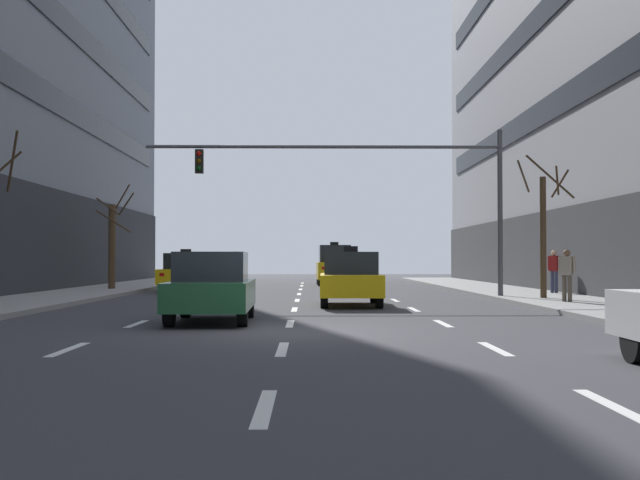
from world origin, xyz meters
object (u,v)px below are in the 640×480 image
object	(u,v)px
pedestrian_0	(554,268)
pedestrian_1	(567,272)
car_driving_0	(212,288)
taxi_driving_3	(186,272)
taxi_driving_1	(350,279)
taxi_driving_2	(334,265)
traffic_signal_0	(380,177)
street_tree_1	(544,228)
street_tree_2	(112,243)

from	to	relation	value
pedestrian_0	pedestrian_1	bearing A→B (deg)	-103.70
car_driving_0	taxi_driving_3	world-z (taller)	taxi_driving_3
pedestrian_0	pedestrian_1	xyz separation A→B (m)	(-1.55, -6.35, -0.03)
taxi_driving_1	taxi_driving_3	distance (m)	13.04
taxi_driving_2	traffic_signal_0	world-z (taller)	traffic_signal_0
taxi_driving_3	street_tree_1	size ratio (longest dim) A/B	0.97
street_tree_2	traffic_signal_0	bearing A→B (deg)	-31.93
traffic_signal_0	taxi_driving_1	bearing A→B (deg)	-108.45
taxi_driving_1	traffic_signal_0	distance (m)	5.20
taxi_driving_1	taxi_driving_2	world-z (taller)	taxi_driving_2
car_driving_0	taxi_driving_2	bearing A→B (deg)	82.07
street_tree_2	pedestrian_0	distance (m)	18.54
street_tree_1	car_driving_0	bearing A→B (deg)	-140.12
traffic_signal_0	pedestrian_0	size ratio (longest dim) A/B	7.73
taxi_driving_3	pedestrian_0	distance (m)	15.70
traffic_signal_0	pedestrian_1	bearing A→B (deg)	-37.12
street_tree_2	pedestrian_0	bearing A→B (deg)	-14.31
taxi_driving_3	street_tree_1	bearing A→B (deg)	-34.74
taxi_driving_2	pedestrian_1	size ratio (longest dim) A/B	2.86
pedestrian_1	pedestrian_0	bearing A→B (deg)	76.30
car_driving_0	street_tree_2	xyz separation A→B (m)	(-6.40, 16.91, 1.33)
car_driving_0	pedestrian_1	bearing A→B (deg)	30.91
street_tree_2	pedestrian_1	distance (m)	19.72
taxi_driving_1	street_tree_1	world-z (taller)	street_tree_1
taxi_driving_1	taxi_driving_3	bearing A→B (deg)	121.05
car_driving_0	street_tree_1	world-z (taller)	street_tree_1
taxi_driving_3	pedestrian_1	size ratio (longest dim) A/B	2.86
taxi_driving_3	street_tree_1	xyz separation A→B (m)	(13.25, -9.19, 1.62)
traffic_signal_0	street_tree_1	xyz separation A→B (m)	(5.31, -1.67, -1.85)
pedestrian_0	car_driving_0	bearing A→B (deg)	-133.10
pedestrian_1	taxi_driving_2	bearing A→B (deg)	108.28
taxi_driving_2	street_tree_1	world-z (taller)	street_tree_1
taxi_driving_1	taxi_driving_2	bearing A→B (deg)	89.72
car_driving_0	pedestrian_1	world-z (taller)	pedestrian_1
traffic_signal_0	street_tree_1	bearing A→B (deg)	-17.42
taxi_driving_3	street_tree_2	size ratio (longest dim) A/B	0.98
pedestrian_0	pedestrian_1	distance (m)	6.54
street_tree_2	pedestrian_1	size ratio (longest dim) A/B	2.91
traffic_signal_0	street_tree_1	distance (m)	5.86
car_driving_0	taxi_driving_1	bearing A→B (deg)	61.45
taxi_driving_2	traffic_signal_0	bearing A→B (deg)	-85.84
pedestrian_0	pedestrian_1	size ratio (longest dim) A/B	1.03
pedestrian_1	taxi_driving_1	bearing A→B (deg)	176.73
pedestrian_0	taxi_driving_1	bearing A→B (deg)	-143.52
traffic_signal_0	pedestrian_1	distance (m)	7.42
taxi_driving_1	pedestrian_1	xyz separation A→B (m)	(6.53, -0.37, 0.24)
street_tree_1	street_tree_2	xyz separation A→B (m)	(-16.38, 8.57, -0.34)
pedestrian_1	traffic_signal_0	bearing A→B (deg)	142.88
street_tree_2	pedestrian_1	bearing A→B (deg)	-33.69
car_driving_0	traffic_signal_0	xyz separation A→B (m)	(4.68, 10.01, 3.52)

